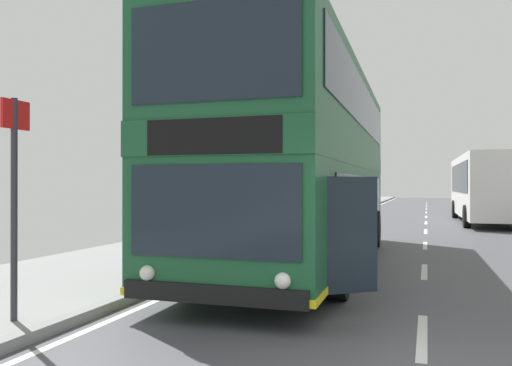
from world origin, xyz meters
TOP-DOWN VIEW (x-y plane):
  - double_decker_bus_main at (-2.58, 7.69)m, footprint 3.46×11.54m
  - background_bus_far_lane at (2.77, 22.83)m, footprint 2.86×10.58m
  - bus_stop_sign_near at (-4.76, 1.18)m, footprint 0.08×0.44m

SIDE VIEW (x-z plane):
  - background_bus_far_lane at x=2.77m, z-range 0.15..3.31m
  - bus_stop_sign_near at x=-4.76m, z-range 0.45..3.19m
  - double_decker_bus_main at x=-2.58m, z-range 0.11..4.51m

